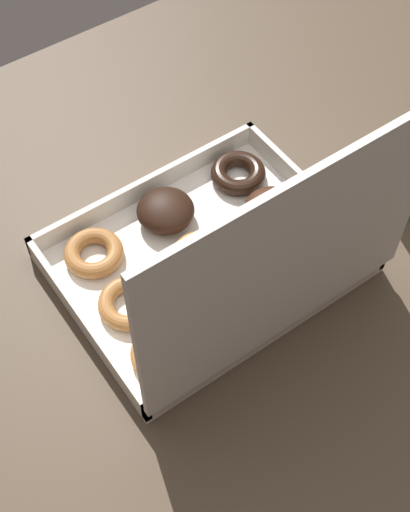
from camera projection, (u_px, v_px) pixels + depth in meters
name	position (u px, v px, depth m)	size (l,w,h in m)	color
ground_plane	(230.00, 451.00, 1.51)	(8.00, 8.00, 0.00)	#2D2826
dining_table	(244.00, 286.00, 0.98)	(1.17, 0.99, 0.74)	#4C3D2D
donut_box	(225.00, 256.00, 0.83)	(0.35, 0.28, 0.29)	silver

